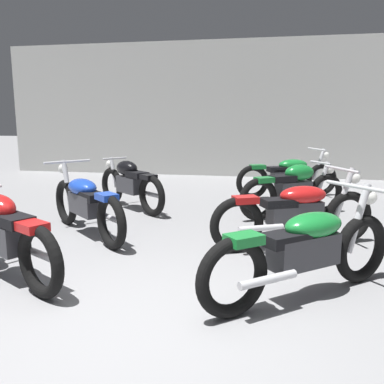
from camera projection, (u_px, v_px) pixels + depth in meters
ground_plane at (121, 330)px, 3.08m from camera, size 60.00×60.00×0.00m
back_wall at (231, 109)px, 10.96m from camera, size 12.76×0.24×3.60m
motorcycle_left_row_0 at (4, 234)px, 3.97m from camera, size 1.77×1.06×0.88m
motorcycle_left_row_1 at (86, 203)px, 5.49m from camera, size 1.69×1.53×0.97m
motorcycle_left_row_2 at (130, 183)px, 7.06m from camera, size 1.60×1.33×0.88m
motorcycle_right_row_0 at (305, 249)px, 3.56m from camera, size 1.74×1.47×0.97m
motorcycle_right_row_1 at (296, 212)px, 4.96m from camera, size 2.01×1.09×0.97m
motorcycle_right_row_2 at (294, 189)px, 6.53m from camera, size 1.71×1.17×0.88m
motorcycle_right_row_3 at (289, 175)px, 8.14m from camera, size 2.03×1.05×0.97m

